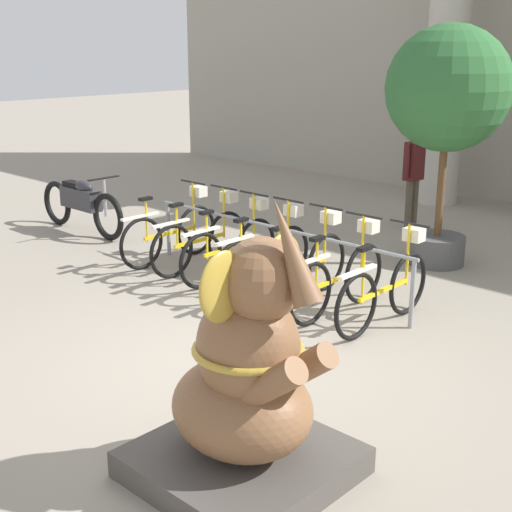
% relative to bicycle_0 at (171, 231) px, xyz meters
% --- Properties ---
extents(ground_plane, '(60.00, 60.00, 0.00)m').
position_rel_bicycle_0_xyz_m(ground_plane, '(2.85, -1.80, -0.42)').
color(ground_plane, gray).
extents(column_left, '(0.91, 0.91, 5.16)m').
position_rel_bicycle_0_xyz_m(column_left, '(0.75, 5.80, 2.21)').
color(column_left, '#BCB7A8').
rests_on(column_left, ground_plane).
extents(bike_rack, '(4.00, 0.05, 0.77)m').
position_rel_bicycle_0_xyz_m(bike_rack, '(1.70, 0.15, 0.20)').
color(bike_rack, gray).
rests_on(bike_rack, ground_plane).
extents(bicycle_0, '(0.48, 1.66, 1.05)m').
position_rel_bicycle_0_xyz_m(bicycle_0, '(0.00, 0.00, 0.00)').
color(bicycle_0, black).
rests_on(bicycle_0, ground_plane).
extents(bicycle_1, '(0.48, 1.66, 1.05)m').
position_rel_bicycle_0_xyz_m(bicycle_1, '(0.57, 0.03, 0.00)').
color(bicycle_1, black).
rests_on(bicycle_1, ground_plane).
extents(bicycle_2, '(0.48, 1.66, 1.05)m').
position_rel_bicycle_0_xyz_m(bicycle_2, '(1.13, 0.02, 0.00)').
color(bicycle_2, black).
rests_on(bicycle_2, ground_plane).
extents(bicycle_3, '(0.48, 1.66, 1.05)m').
position_rel_bicycle_0_xyz_m(bicycle_3, '(1.70, 0.03, 0.00)').
color(bicycle_3, black).
rests_on(bicycle_3, ground_plane).
extents(bicycle_4, '(0.48, 1.66, 1.05)m').
position_rel_bicycle_0_xyz_m(bicycle_4, '(2.26, 0.04, 0.00)').
color(bicycle_4, black).
rests_on(bicycle_4, ground_plane).
extents(bicycle_5, '(0.48, 1.66, 1.05)m').
position_rel_bicycle_0_xyz_m(bicycle_5, '(2.83, -0.00, 0.00)').
color(bicycle_5, black).
rests_on(bicycle_5, ground_plane).
extents(bicycle_6, '(0.48, 1.66, 1.05)m').
position_rel_bicycle_0_xyz_m(bicycle_6, '(3.40, 0.03, 0.00)').
color(bicycle_6, black).
rests_on(bicycle_6, ground_plane).
extents(elephant_statue, '(1.31, 1.31, 2.03)m').
position_rel_bicycle_0_xyz_m(elephant_statue, '(4.26, -2.94, 0.27)').
color(elephant_statue, '#4C4742').
rests_on(elephant_statue, ground_plane).
extents(motorcycle, '(2.12, 0.55, 0.95)m').
position_rel_bicycle_0_xyz_m(motorcycle, '(-2.20, 0.04, 0.05)').
color(motorcycle, black).
rests_on(motorcycle, ground_plane).
extents(person_pedestrian, '(0.22, 0.47, 1.63)m').
position_rel_bicycle_0_xyz_m(person_pedestrian, '(1.44, 3.74, 0.55)').
color(person_pedestrian, brown).
rests_on(person_pedestrian, ground_plane).
extents(potted_tree, '(1.60, 1.60, 3.11)m').
position_rel_bicycle_0_xyz_m(potted_tree, '(2.68, 2.36, 1.79)').
color(potted_tree, '#4C4C4C').
rests_on(potted_tree, ground_plane).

